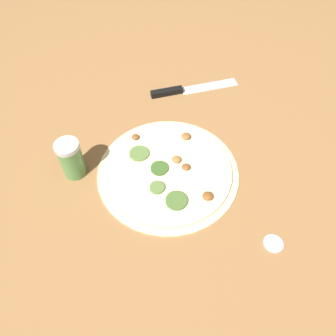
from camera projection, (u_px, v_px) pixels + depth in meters
name	position (u px, v px, depth m)	size (l,w,h in m)	color
ground_plane	(168.00, 172.00, 0.84)	(3.00, 3.00, 0.00)	olive
pizza	(168.00, 171.00, 0.83)	(0.36, 0.36, 0.02)	beige
knife	(180.00, 90.00, 1.02)	(0.28, 0.05, 0.02)	silver
spice_jar	(71.00, 159.00, 0.79)	(0.06, 0.06, 0.11)	#4C7F42
loose_cap	(274.00, 243.00, 0.72)	(0.04, 0.04, 0.01)	#B2B2B7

